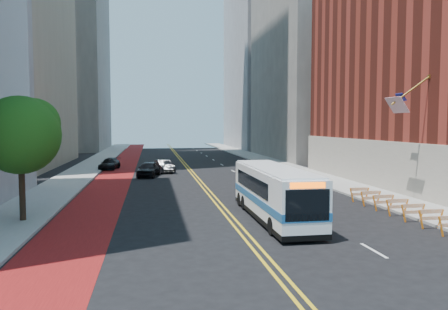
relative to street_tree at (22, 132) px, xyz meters
name	(u,v)px	position (x,y,z in m)	size (l,w,h in m)	color
ground	(252,243)	(11.24, -6.04, -4.91)	(160.00, 160.00, 0.00)	black
sidewalk_left	(80,173)	(-0.76, 23.96, -4.84)	(4.00, 140.00, 0.15)	gray
sidewalk_right	(293,169)	(23.24, 23.96, -4.84)	(4.00, 140.00, 0.15)	gray
bus_lane_paint	(117,173)	(3.14, 23.96, -4.91)	(3.60, 140.00, 0.01)	#650E0E
center_line_inner	(190,172)	(11.06, 23.96, -4.91)	(0.14, 140.00, 0.01)	gold
center_line_outer	(193,172)	(11.42, 23.96, -4.91)	(0.14, 140.00, 0.01)	gold
lane_dashes	(222,165)	(16.04, 31.96, -4.90)	(0.14, 98.20, 0.01)	silver
midrise_right_near	(325,32)	(34.24, 41.96, 15.09)	(18.00, 26.00, 40.00)	slate
midrise_right_far	(277,26)	(35.24, 71.96, 22.59)	(20.00, 28.00, 55.00)	gray
construction_barriers	(405,207)	(20.84, -2.62, -4.24)	(1.42, 10.91, 1.00)	orange
street_tree	(22,132)	(0.00, 0.00, 0.00)	(4.20, 4.20, 6.70)	black
transit_bus	(273,192)	(13.57, -1.37, -3.38)	(2.37, 10.67, 2.93)	white
car_a	(149,169)	(6.54, 20.13, -4.13)	(1.83, 4.56, 1.55)	black
car_b	(164,166)	(8.19, 23.82, -4.21)	(1.47, 4.23, 1.39)	black
car_c	(110,164)	(1.94, 28.12, -4.27)	(1.80, 4.42, 1.28)	black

